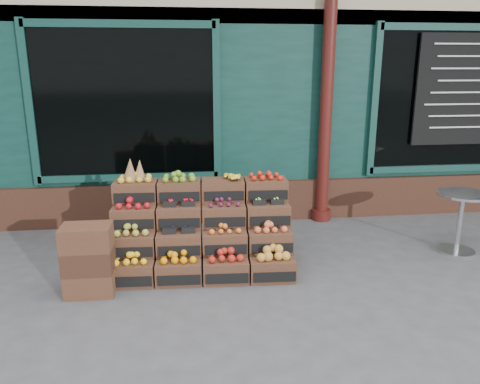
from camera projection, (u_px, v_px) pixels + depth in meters
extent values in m
plane|color=#48484B|center=(267.00, 286.00, 4.98)|extent=(60.00, 60.00, 0.00)
cube|color=#103630|center=(222.00, 57.00, 9.31)|extent=(12.00, 6.00, 4.80)
cube|color=#103630|center=(241.00, 120.00, 6.73)|extent=(12.00, 0.12, 3.00)
cube|color=#3B2217|center=(241.00, 201.00, 6.98)|extent=(12.00, 0.18, 0.60)
cube|color=black|center=(125.00, 103.00, 6.40)|extent=(2.40, 0.06, 2.00)
cube|color=black|center=(454.00, 100.00, 6.97)|extent=(2.40, 0.06, 2.00)
cylinder|color=#461410|center=(326.00, 113.00, 6.65)|extent=(0.18, 0.18, 3.20)
cube|color=black|center=(458.00, 90.00, 6.85)|extent=(1.30, 0.04, 1.60)
cube|color=#4F2F1F|center=(132.00, 272.00, 5.01)|extent=(0.50, 0.36, 0.24)
cube|color=black|center=(129.00, 282.00, 4.84)|extent=(0.45, 0.04, 0.11)
cube|color=yellow|center=(131.00, 259.00, 4.97)|extent=(0.40, 0.28, 0.08)
cube|color=#4F2F1F|center=(179.00, 271.00, 5.04)|extent=(0.50, 0.36, 0.24)
cube|color=black|center=(178.00, 280.00, 4.88)|extent=(0.45, 0.04, 0.11)
cube|color=orange|center=(178.00, 257.00, 5.00)|extent=(0.40, 0.28, 0.09)
cube|color=#4F2F1F|center=(226.00, 269.00, 5.08)|extent=(0.50, 0.36, 0.24)
cube|color=black|center=(227.00, 279.00, 4.91)|extent=(0.45, 0.04, 0.11)
cube|color=#A31F15|center=(226.00, 255.00, 5.04)|extent=(0.40, 0.28, 0.09)
cube|color=#4F2F1F|center=(272.00, 268.00, 5.12)|extent=(0.50, 0.36, 0.24)
cube|color=black|center=(274.00, 277.00, 4.95)|extent=(0.45, 0.04, 0.11)
cube|color=#C8862F|center=(272.00, 253.00, 5.07)|extent=(0.40, 0.28, 0.11)
cube|color=#4F2F1F|center=(133.00, 244.00, 5.14)|extent=(0.50, 0.36, 0.24)
cube|color=black|center=(131.00, 252.00, 4.98)|extent=(0.45, 0.04, 0.11)
cube|color=#9D9E36|center=(132.00, 230.00, 5.10)|extent=(0.40, 0.28, 0.08)
cube|color=#4F2F1F|center=(179.00, 243.00, 5.18)|extent=(0.50, 0.36, 0.24)
cube|color=black|center=(178.00, 251.00, 5.01)|extent=(0.45, 0.04, 0.11)
cube|color=black|center=(179.00, 231.00, 5.14)|extent=(0.40, 0.28, 0.03)
cube|color=#4F2F1F|center=(225.00, 242.00, 5.21)|extent=(0.50, 0.36, 0.24)
cube|color=black|center=(225.00, 250.00, 5.05)|extent=(0.45, 0.04, 0.11)
cube|color=orange|center=(225.00, 228.00, 5.17)|extent=(0.40, 0.28, 0.07)
cube|color=#4F2F1F|center=(270.00, 240.00, 5.25)|extent=(0.50, 0.36, 0.24)
cube|color=black|center=(272.00, 248.00, 5.08)|extent=(0.45, 0.04, 0.11)
cube|color=#DA6236|center=(270.00, 227.00, 5.21)|extent=(0.40, 0.28, 0.08)
cube|color=#4F2F1F|center=(134.00, 217.00, 5.27)|extent=(0.50, 0.36, 0.24)
cube|color=black|center=(132.00, 224.00, 5.11)|extent=(0.45, 0.04, 0.11)
cube|color=#A5111A|center=(133.00, 203.00, 5.23)|extent=(0.40, 0.28, 0.08)
cube|color=#4F2F1F|center=(179.00, 216.00, 5.31)|extent=(0.50, 0.36, 0.24)
cube|color=black|center=(179.00, 223.00, 5.14)|extent=(0.45, 0.04, 0.11)
cube|color=red|center=(179.00, 204.00, 5.27)|extent=(0.40, 0.28, 0.03)
cube|color=#4F2F1F|center=(224.00, 215.00, 5.35)|extent=(0.50, 0.36, 0.24)
cube|color=black|center=(224.00, 222.00, 5.18)|extent=(0.45, 0.04, 0.11)
cube|color=#4F1531|center=(224.00, 202.00, 5.31)|extent=(0.40, 0.28, 0.06)
cube|color=#4F2F1F|center=(268.00, 214.00, 5.38)|extent=(0.50, 0.36, 0.24)
cube|color=black|center=(270.00, 221.00, 5.22)|extent=(0.45, 0.04, 0.11)
cube|color=#8FCF46|center=(268.00, 203.00, 5.35)|extent=(0.40, 0.28, 0.03)
cube|color=#4F2F1F|center=(136.00, 191.00, 5.41)|extent=(0.50, 0.36, 0.24)
cube|color=black|center=(134.00, 198.00, 5.24)|extent=(0.45, 0.04, 0.11)
cube|color=gold|center=(135.00, 178.00, 5.36)|extent=(0.40, 0.28, 0.08)
cube|color=#4F2F1F|center=(180.00, 191.00, 5.44)|extent=(0.50, 0.36, 0.24)
cube|color=black|center=(179.00, 197.00, 5.28)|extent=(0.45, 0.04, 0.11)
cube|color=olive|center=(179.00, 177.00, 5.40)|extent=(0.40, 0.28, 0.08)
cube|color=#4F2F1F|center=(223.00, 190.00, 5.48)|extent=(0.50, 0.36, 0.24)
cube|color=black|center=(224.00, 196.00, 5.31)|extent=(0.45, 0.04, 0.11)
cube|color=yellow|center=(223.00, 177.00, 5.44)|extent=(0.40, 0.28, 0.07)
cube|color=#4F2F1F|center=(266.00, 189.00, 5.52)|extent=(0.50, 0.36, 0.24)
cube|color=black|center=(268.00, 195.00, 5.35)|extent=(0.45, 0.04, 0.11)
cube|color=red|center=(266.00, 176.00, 5.47)|extent=(0.40, 0.28, 0.07)
cube|color=#3B2217|center=(203.00, 262.00, 5.26)|extent=(2.02, 0.44, 0.24)
cube|color=#3B2217|center=(202.00, 245.00, 5.43)|extent=(2.02, 0.44, 0.49)
cube|color=#3B2217|center=(202.00, 229.00, 5.59)|extent=(2.02, 0.44, 0.73)
cone|color=olive|center=(130.00, 170.00, 5.33)|extent=(0.17, 0.17, 0.28)
cone|color=olive|center=(140.00, 170.00, 5.38)|extent=(0.15, 0.15, 0.24)
cube|color=#4F2F1F|center=(91.00, 282.00, 4.79)|extent=(0.49, 0.34, 0.24)
cube|color=#3B2217|center=(89.00, 260.00, 4.72)|extent=(0.49, 0.34, 0.24)
cube|color=#4F2F1F|center=(86.00, 237.00, 4.65)|extent=(0.49, 0.34, 0.24)
cylinder|color=#B8BBC0|center=(456.00, 251.00, 5.86)|extent=(0.45, 0.45, 0.03)
cylinder|color=#B8BBC0|center=(459.00, 223.00, 5.76)|extent=(0.06, 0.06, 0.73)
cylinder|color=#B8BBC0|center=(463.00, 194.00, 5.66)|extent=(0.61, 0.61, 0.03)
imported|color=#1B6030|center=(149.00, 149.00, 7.16)|extent=(0.76, 0.52, 2.03)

